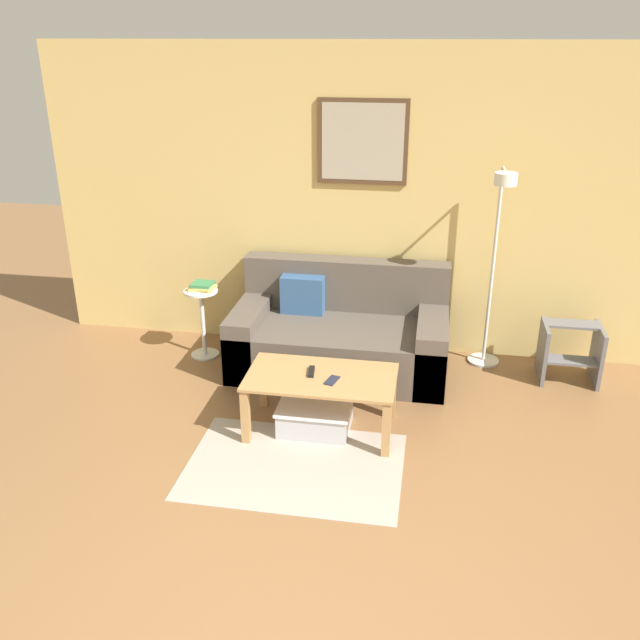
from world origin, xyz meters
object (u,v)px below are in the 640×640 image
storage_bin (315,416)px  floor_lamp (496,253)px  side_table (203,317)px  book_stack (202,286)px  remote_control (311,372)px  coffee_table (321,385)px  step_stool (570,351)px  couch (340,335)px  cell_phone (332,380)px

storage_bin → floor_lamp: 1.92m
side_table → storage_bin: bearing=-41.0°
book_stack → floor_lamp: bearing=3.1°
storage_bin → remote_control: remote_control is taller
coffee_table → step_stool: bearing=30.7°
floor_lamp → step_stool: 1.00m
coffee_table → step_stool: (1.84, 1.09, -0.10)m
storage_bin → side_table: side_table is taller
floor_lamp → side_table: bearing=-176.4°
book_stack → remote_control: bearing=-41.7°
couch → remote_control: couch is taller
side_table → remote_control: side_table is taller
storage_bin → remote_control: 0.34m
cell_phone → step_stool: (1.75, 1.15, -0.18)m
couch → remote_control: 0.98m
couch → floor_lamp: floor_lamp is taller
step_stool → storage_bin: bearing=-149.8°
couch → step_stool: (1.85, 0.09, -0.03)m
couch → cell_phone: couch is taller
couch → coffee_table: 1.01m
storage_bin → step_stool: step_stool is taller
couch → floor_lamp: (1.20, 0.15, 0.73)m
side_table → cell_phone: 1.67m
floor_lamp → book_stack: floor_lamp is taller
cell_phone → couch: bearing=109.9°
storage_bin → book_stack: bearing=138.2°
couch → book_stack: (-1.18, 0.02, 0.35)m
cell_phone → step_stool: step_stool is taller
couch → book_stack: 1.23m
floor_lamp → book_stack: 2.41m
storage_bin → remote_control: size_ratio=3.43×
couch → storage_bin: size_ratio=3.38×
coffee_table → book_stack: (-1.19, 1.03, 0.28)m
coffee_table → remote_control: bearing=156.5°
cell_phone → remote_control: bearing=164.6°
coffee_table → cell_phone: (0.09, -0.06, 0.08)m
storage_bin → remote_control: (-0.03, 0.03, 0.33)m
coffee_table → floor_lamp: size_ratio=0.62×
floor_lamp → cell_phone: size_ratio=11.88×
book_stack → step_stool: book_stack is taller
side_table → step_stool: side_table is taller
floor_lamp → book_stack: bearing=-176.9°
remote_control → cell_phone: (0.16, -0.09, -0.01)m
side_table → remote_control: 1.49m
coffee_table → floor_lamp: bearing=44.2°
cell_phone → step_stool: 2.10m
remote_control → step_stool: size_ratio=0.32×
coffee_table → floor_lamp: (1.19, 1.15, 0.66)m
remote_control → step_stool: (1.91, 1.06, -0.18)m
storage_bin → floor_lamp: (1.23, 1.16, 0.91)m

